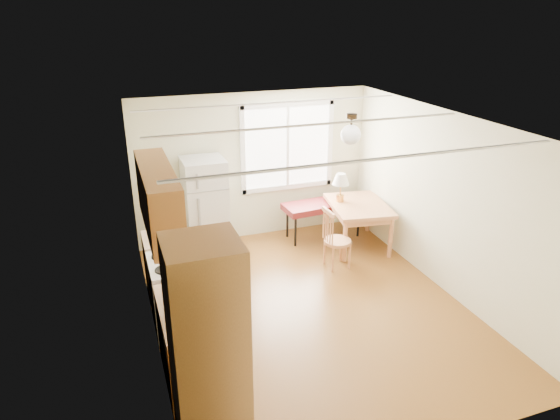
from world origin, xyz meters
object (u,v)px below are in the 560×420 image
chair (333,235)px  dining_table (358,210)px  bench (323,206)px  refrigerator (205,207)px

chair → dining_table: bearing=35.8°
bench → chair: (-0.33, -1.08, -0.04)m
bench → dining_table: bearing=-55.5°
refrigerator → bench: 2.04m
chair → refrigerator: bearing=142.7°
bench → chair: size_ratio=1.51×
refrigerator → bench: (2.02, -0.10, -0.21)m
dining_table → chair: 0.94m
refrigerator → bench: refrigerator is taller
refrigerator → dining_table: (2.43, -0.61, -0.15)m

